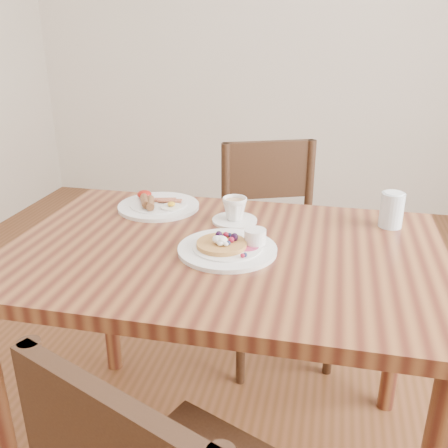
% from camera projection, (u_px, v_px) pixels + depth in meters
% --- Properties ---
extents(dining_table, '(1.20, 0.80, 0.75)m').
position_uv_depth(dining_table, '(224.00, 279.00, 1.42)').
color(dining_table, brown).
rests_on(dining_table, ground).
extents(chair_far, '(0.55, 0.55, 0.88)m').
position_uv_depth(chair_far, '(274.00, 242.00, 2.04)').
color(chair_far, '#372214').
rests_on(chair_far, ground).
extents(pancake_plate, '(0.27, 0.27, 0.06)m').
position_uv_depth(pancake_plate, '(229.00, 246.00, 1.35)').
color(pancake_plate, white).
rests_on(pancake_plate, dining_table).
extents(breakfast_plate, '(0.27, 0.27, 0.04)m').
position_uv_depth(breakfast_plate, '(157.00, 205.00, 1.67)').
color(breakfast_plate, white).
rests_on(breakfast_plate, dining_table).
extents(teacup_saucer, '(0.14, 0.14, 0.08)m').
position_uv_depth(teacup_saucer, '(235.00, 211.00, 1.54)').
color(teacup_saucer, white).
rests_on(teacup_saucer, dining_table).
extents(water_glass, '(0.07, 0.07, 0.11)m').
position_uv_depth(water_glass, '(392.00, 210.00, 1.50)').
color(water_glass, silver).
rests_on(water_glass, dining_table).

